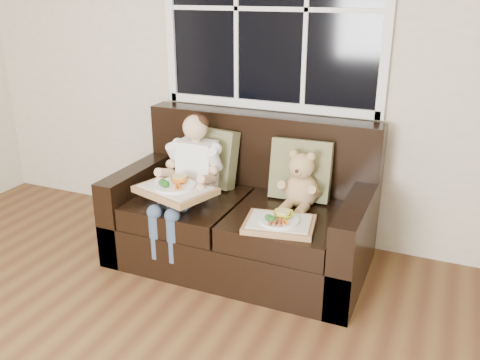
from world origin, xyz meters
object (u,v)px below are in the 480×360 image
at_px(loveseat, 244,217).
at_px(tray_left, 176,188).
at_px(child, 190,170).
at_px(tray_right, 279,223).
at_px(teddy_bear, 301,184).

xyz_separation_m(loveseat, tray_left, (-0.35, -0.31, 0.27)).
bearing_deg(loveseat, child, -160.96).
distance_m(child, tray_left, 0.20).
distance_m(child, tray_right, 0.76).
height_order(loveseat, tray_right, loveseat).
bearing_deg(loveseat, tray_right, -41.68).
bearing_deg(child, teddy_bear, 10.70).
bearing_deg(teddy_bear, tray_left, -153.90).
height_order(teddy_bear, tray_right, teddy_bear).
bearing_deg(tray_left, tray_right, 15.88).
xyz_separation_m(loveseat, tray_right, (0.37, -0.33, 0.17)).
xyz_separation_m(loveseat, teddy_bear, (0.39, 0.02, 0.30)).
distance_m(teddy_bear, tray_left, 0.81).
bearing_deg(tray_right, tray_left, 168.57).
height_order(tray_left, tray_right, tray_left).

